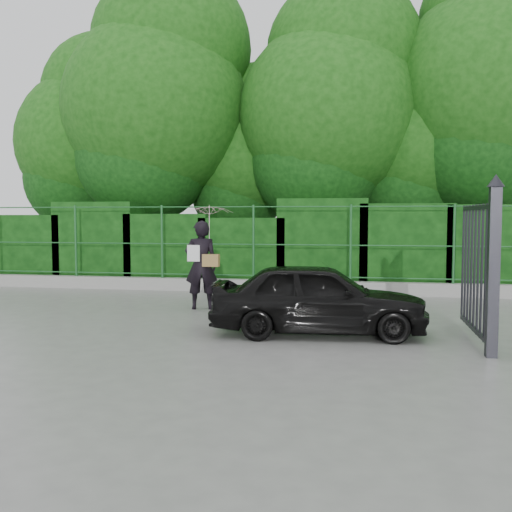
# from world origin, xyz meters

# --- Properties ---
(ground) EXTENTS (80.00, 80.00, 0.00)m
(ground) POSITION_xyz_m (0.00, 0.00, 0.00)
(ground) COLOR gray
(kerb) EXTENTS (14.00, 0.25, 0.30)m
(kerb) POSITION_xyz_m (0.00, 4.50, 0.15)
(kerb) COLOR #9E9E99
(kerb) RESTS_ON ground
(fence) EXTENTS (14.13, 0.06, 1.80)m
(fence) POSITION_xyz_m (0.22, 4.50, 1.20)
(fence) COLOR #1F5928
(fence) RESTS_ON kerb
(hedge) EXTENTS (14.20, 1.20, 2.26)m
(hedge) POSITION_xyz_m (0.13, 5.50, 1.02)
(hedge) COLOR black
(hedge) RESTS_ON ground
(trees) EXTENTS (17.10, 6.15, 8.08)m
(trees) POSITION_xyz_m (1.14, 7.74, 4.62)
(trees) COLOR black
(trees) RESTS_ON ground
(gate) EXTENTS (0.22, 2.33, 2.36)m
(gate) POSITION_xyz_m (4.60, -0.72, 1.19)
(gate) COLOR black
(gate) RESTS_ON ground
(woman) EXTENTS (0.97, 0.95, 2.06)m
(woman) POSITION_xyz_m (-0.06, 1.88, 1.34)
(woman) COLOR black
(woman) RESTS_ON ground
(car) EXTENTS (3.40, 1.57, 1.13)m
(car) POSITION_xyz_m (2.29, -0.14, 0.56)
(car) COLOR black
(car) RESTS_ON ground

